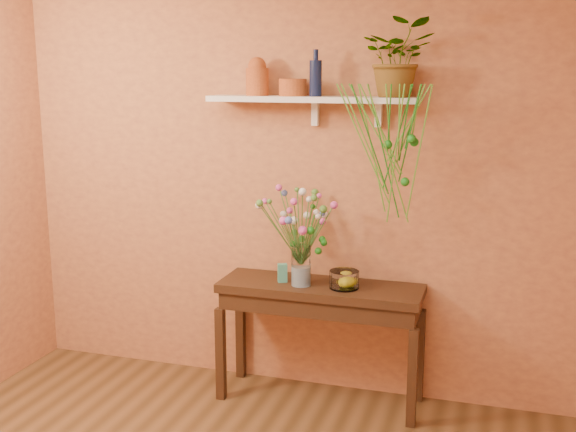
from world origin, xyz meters
name	(u,v)px	position (x,y,z in m)	size (l,w,h in m)	color
room	(167,269)	(0.00, 0.00, 1.35)	(4.04, 4.04, 2.70)	brown
sideboard	(320,301)	(0.14, 1.77, 0.66)	(1.28, 0.41, 0.78)	#342012
wall_shelf	(313,100)	(0.06, 1.87, 1.92)	(1.30, 0.24, 0.19)	white
terracotta_jug	(257,77)	(-0.30, 1.88, 2.05)	(0.15, 0.15, 0.24)	#AF5125
terracotta_pot	(293,87)	(-0.07, 1.87, 1.99)	(0.17, 0.17, 0.10)	#AF5125
blue_bottle	(316,77)	(0.08, 1.84, 2.05)	(0.09, 0.09, 0.28)	#0F1839
spider_plant	(399,58)	(0.58, 1.85, 2.16)	(0.40, 0.35, 0.45)	#1B6F1A
plant_fronds	(396,144)	(0.60, 1.70, 1.68)	(0.55, 0.35, 0.82)	#1B6F1A
glass_vase	(301,268)	(0.03, 1.72, 0.88)	(0.12, 0.12, 0.25)	white
bouquet	(301,218)	(0.03, 1.73, 1.20)	(0.48, 0.45, 0.50)	#386B28
glass_bowl	(344,280)	(0.30, 1.74, 0.83)	(0.18, 0.18, 0.11)	white
lemon	(346,281)	(0.31, 1.76, 0.82)	(0.07, 0.07, 0.07)	yellow
carton	(282,273)	(-0.10, 1.75, 0.84)	(0.06, 0.04, 0.12)	teal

